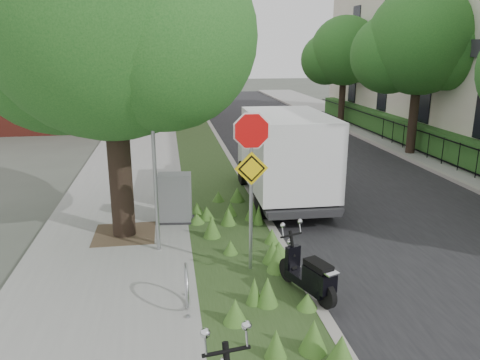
# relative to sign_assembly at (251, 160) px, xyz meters

# --- Properties ---
(ground) EXTENTS (120.00, 120.00, 0.00)m
(ground) POSITION_rel_sign_assembly_xyz_m (1.40, -0.58, -2.33)
(ground) COLOR #4C5147
(ground) RESTS_ON ground
(sidewalk_near) EXTENTS (3.50, 60.00, 0.12)m
(sidewalk_near) POSITION_rel_sign_assembly_xyz_m (-2.85, 9.42, -2.27)
(sidewalk_near) COLOR gray
(sidewalk_near) RESTS_ON ground
(verge) EXTENTS (2.00, 60.00, 0.12)m
(verge) POSITION_rel_sign_assembly_xyz_m (-0.10, 9.42, -2.27)
(verge) COLOR #2C431D
(verge) RESTS_ON ground
(kerb_near) EXTENTS (0.20, 60.00, 0.13)m
(kerb_near) POSITION_rel_sign_assembly_xyz_m (0.90, 9.42, -2.26)
(kerb_near) COLOR #9E9991
(kerb_near) RESTS_ON ground
(road) EXTENTS (7.00, 60.00, 0.01)m
(road) POSITION_rel_sign_assembly_xyz_m (4.40, 9.42, -2.32)
(road) COLOR black
(road) RESTS_ON ground
(kerb_far) EXTENTS (0.20, 60.00, 0.13)m
(kerb_far) POSITION_rel_sign_assembly_xyz_m (7.90, 9.42, -2.26)
(kerb_far) COLOR #9E9991
(kerb_far) RESTS_ON ground
(footpath_far) EXTENTS (3.20, 60.00, 0.12)m
(footpath_far) POSITION_rel_sign_assembly_xyz_m (9.60, 9.42, -2.27)
(footpath_far) COLOR gray
(footpath_far) RESTS_ON ground
(street_tree_main) EXTENTS (6.21, 5.54, 7.66)m
(street_tree_main) POSITION_rel_sign_assembly_xyz_m (-2.68, 2.28, 2.48)
(street_tree_main) COLOR black
(street_tree_main) RESTS_ON ground
(bare_post) EXTENTS (0.08, 0.08, 4.00)m
(bare_post) POSITION_rel_sign_assembly_xyz_m (-1.80, 1.22, -0.21)
(bare_post) COLOR #A5A8AD
(bare_post) RESTS_ON ground
(bike_hoop) EXTENTS (0.06, 0.78, 0.77)m
(bike_hoop) POSITION_rel_sign_assembly_xyz_m (-1.30, -1.18, -1.83)
(bike_hoop) COLOR #A5A8AD
(bike_hoop) RESTS_ON ground
(sign_assembly) EXTENTS (0.94, 0.08, 3.22)m
(sign_assembly) POSITION_rel_sign_assembly_xyz_m (0.00, 0.00, 0.00)
(sign_assembly) COLOR #A5A8AD
(sign_assembly) RESTS_ON ground
(fence_far) EXTENTS (0.04, 24.00, 1.00)m
(fence_far) POSITION_rel_sign_assembly_xyz_m (8.60, 9.42, -1.66)
(fence_far) COLOR black
(fence_far) RESTS_ON ground
(hedge_far) EXTENTS (1.00, 24.00, 1.10)m
(hedge_far) POSITION_rel_sign_assembly_xyz_m (9.30, 9.42, -1.66)
(hedge_far) COLOR #214C1B
(hedge_far) RESTS_ON footpath_far
(brick_building) EXTENTS (9.40, 10.40, 8.30)m
(brick_building) POSITION_rel_sign_assembly_xyz_m (-8.10, 21.42, 1.88)
(brick_building) COLOR maroon
(brick_building) RESTS_ON ground
(far_tree_b) EXTENTS (4.83, 4.31, 6.56)m
(far_tree_b) POSITION_rel_sign_assembly_xyz_m (8.34, 9.46, 2.04)
(far_tree_b) COLOR black
(far_tree_b) RESTS_ON ground
(far_tree_c) EXTENTS (4.37, 3.89, 5.93)m
(far_tree_c) POSITION_rel_sign_assembly_xyz_m (8.34, 17.46, 1.63)
(far_tree_c) COLOR black
(far_tree_c) RESTS_ON ground
(scooter_far) EXTENTS (0.69, 1.47, 0.73)m
(scooter_far) POSITION_rel_sign_assembly_xyz_m (0.86, -1.25, -1.85)
(scooter_far) COLOR black
(scooter_far) RESTS_ON ground
(box_truck) EXTENTS (2.06, 4.98, 2.24)m
(box_truck) POSITION_rel_sign_assembly_xyz_m (1.70, 4.26, -0.86)
(box_truck) COLOR #262628
(box_truck) RESTS_ON ground
(utility_cabinet) EXTENTS (0.97, 0.70, 1.22)m
(utility_cabinet) POSITION_rel_sign_assembly_xyz_m (-1.40, 2.92, -1.62)
(utility_cabinet) COLOR #262628
(utility_cabinet) RESTS_ON ground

